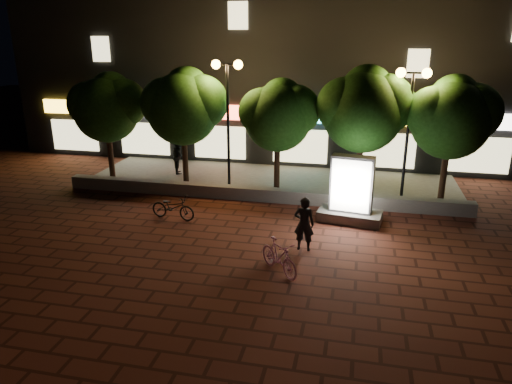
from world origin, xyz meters
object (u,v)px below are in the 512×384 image
(rider, at_px, (304,224))
(ad_kiosk, at_px, (351,195))
(tree_mid, at_px, (279,113))
(scooter_pink, at_px, (279,257))
(tree_far_right, at_px, (453,115))
(tree_left, at_px, (184,104))
(tree_far_left, at_px, (108,105))
(street_lamp_right, at_px, (411,100))
(street_lamp_left, at_px, (228,92))
(scooter_parked, at_px, (173,207))
(pedestrian, at_px, (179,157))
(tree_right, at_px, (365,107))

(rider, bearing_deg, ad_kiosk, -112.16)
(tree_mid, height_order, scooter_pink, tree_mid)
(tree_far_right, bearing_deg, tree_left, 180.00)
(tree_far_left, bearing_deg, street_lamp_right, -1.21)
(tree_mid, bearing_deg, street_lamp_left, -172.69)
(scooter_pink, bearing_deg, ad_kiosk, 22.57)
(tree_far_left, distance_m, scooter_parked, 6.65)
(tree_far_left, bearing_deg, pedestrian, 24.62)
(street_lamp_left, bearing_deg, pedestrian, 152.02)
(tree_mid, distance_m, pedestrian, 5.52)
(street_lamp_right, xyz_separation_m, pedestrian, (-9.79, 1.48, -3.03))
(scooter_pink, bearing_deg, tree_mid, 55.24)
(ad_kiosk, height_order, pedestrian, ad_kiosk)
(tree_mid, height_order, pedestrian, tree_mid)
(street_lamp_right, height_order, scooter_pink, street_lamp_right)
(tree_right, bearing_deg, tree_far_right, -0.00)
(street_lamp_right, height_order, ad_kiosk, street_lamp_right)
(tree_mid, bearing_deg, scooter_pink, -79.98)
(tree_mid, xyz_separation_m, pedestrian, (-4.84, 1.22, -2.36))
(tree_right, xyz_separation_m, street_lamp_left, (-5.36, -0.26, 0.46))
(scooter_parked, bearing_deg, tree_right, -49.14)
(street_lamp_left, height_order, rider, street_lamp_left)
(scooter_pink, height_order, scooter_parked, scooter_pink)
(pedestrian, bearing_deg, tree_far_left, 91.03)
(tree_far_left, xyz_separation_m, tree_left, (3.50, 0.00, 0.15))
(street_lamp_left, relative_size, scooter_parked, 3.10)
(street_lamp_left, xyz_separation_m, pedestrian, (-2.79, 1.48, -3.17))
(tree_mid, bearing_deg, pedestrian, 165.86)
(street_lamp_right, distance_m, scooter_pink, 8.52)
(tree_right, relative_size, tree_far_right, 1.06)
(tree_mid, bearing_deg, tree_left, 180.00)
(tree_left, xyz_separation_m, pedestrian, (-0.84, 1.22, -2.58))
(street_lamp_left, bearing_deg, tree_right, 2.81)
(tree_far_right, height_order, scooter_parked, tree_far_right)
(tree_far_left, distance_m, tree_mid, 7.50)
(tree_far_left, height_order, ad_kiosk, tree_far_left)
(street_lamp_left, relative_size, pedestrian, 3.32)
(tree_far_right, relative_size, street_lamp_left, 0.92)
(tree_far_left, bearing_deg, scooter_parked, -42.28)
(tree_left, relative_size, street_lamp_right, 0.98)
(tree_far_left, relative_size, scooter_parked, 2.77)
(tree_far_left, xyz_separation_m, scooter_parked, (4.45, -4.04, -2.85))
(pedestrian, bearing_deg, tree_right, -122.11)
(tree_right, distance_m, street_lamp_left, 5.38)
(tree_far_left, xyz_separation_m, tree_right, (10.80, 0.00, 0.27))
(tree_mid, xyz_separation_m, street_lamp_left, (-2.05, -0.26, 0.81))
(ad_kiosk, height_order, scooter_parked, ad_kiosk)
(tree_right, xyz_separation_m, street_lamp_right, (1.64, -0.26, 0.33))
(scooter_parked, bearing_deg, tree_left, 21.55)
(scooter_pink, bearing_deg, rider, 28.63)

